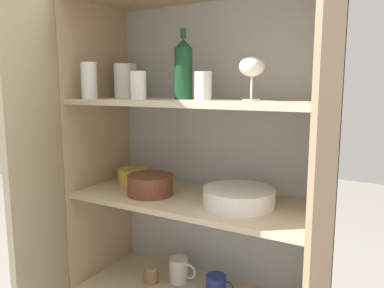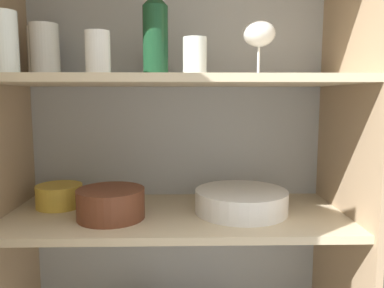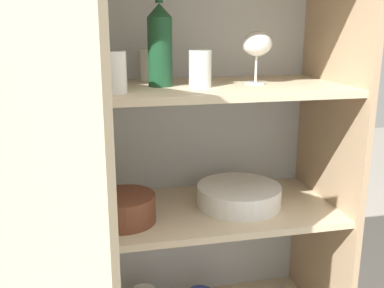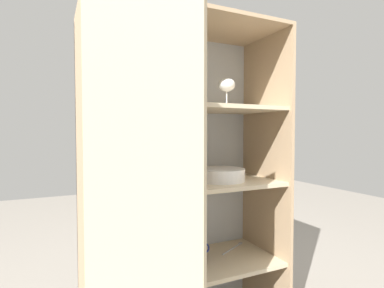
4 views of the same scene
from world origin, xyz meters
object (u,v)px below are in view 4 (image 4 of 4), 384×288
(serving_bowl_small, at_px, (112,179))
(storage_jar, at_px, (144,267))
(wine_bottle, at_px, (175,81))
(mixing_bowl_large, at_px, (155,178))
(coffee_mug_primary, at_px, (196,251))
(plate_stack_white, at_px, (219,175))

(serving_bowl_small, bearing_deg, storage_jar, -23.57)
(wine_bottle, relative_size, serving_bowl_small, 1.95)
(serving_bowl_small, xyz_separation_m, storage_jar, (0.13, -0.06, -0.41))
(mixing_bowl_large, distance_m, coffee_mug_primary, 0.49)
(plate_stack_white, height_order, storage_jar, plate_stack_white)
(plate_stack_white, relative_size, coffee_mug_primary, 2.16)
(wine_bottle, relative_size, mixing_bowl_large, 1.44)
(mixing_bowl_large, distance_m, storage_jar, 0.42)
(coffee_mug_primary, distance_m, storage_jar, 0.29)
(plate_stack_white, bearing_deg, wine_bottle, 177.15)
(wine_bottle, bearing_deg, plate_stack_white, -2.85)
(wine_bottle, xyz_separation_m, coffee_mug_primary, (0.13, 0.04, -0.85))
(plate_stack_white, xyz_separation_m, storage_jar, (-0.40, 0.01, -0.41))
(mixing_bowl_large, relative_size, storage_jar, 2.82)
(storage_jar, bearing_deg, plate_stack_white, -0.80)
(wine_bottle, distance_m, plate_stack_white, 0.52)
(mixing_bowl_large, relative_size, coffee_mug_primary, 1.50)
(plate_stack_white, distance_m, serving_bowl_small, 0.53)
(wine_bottle, bearing_deg, mixing_bowl_large, -154.34)
(serving_bowl_small, xyz_separation_m, coffee_mug_primary, (0.42, -0.02, -0.40))
(coffee_mug_primary, bearing_deg, storage_jar, -171.75)
(plate_stack_white, distance_m, mixing_bowl_large, 0.36)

